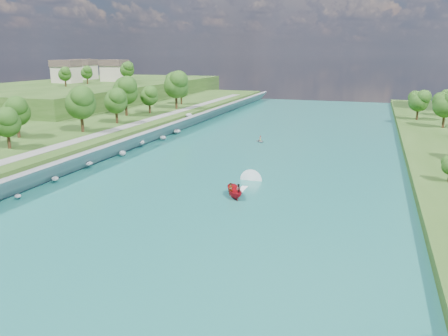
% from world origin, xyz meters
% --- Properties ---
extents(ground, '(260.00, 260.00, 0.00)m').
position_xyz_m(ground, '(0.00, 0.00, 0.00)').
color(ground, '#2D5119').
rests_on(ground, ground).
extents(river_water, '(55.00, 240.00, 0.10)m').
position_xyz_m(river_water, '(0.00, 20.00, 0.05)').
color(river_water, '#1A655D').
rests_on(river_water, ground).
extents(berm_west, '(45.00, 240.00, 3.50)m').
position_xyz_m(berm_west, '(-50.00, 20.00, 1.75)').
color(berm_west, '#2D5119').
rests_on(berm_west, ground).
extents(ridge_west, '(60.00, 120.00, 9.00)m').
position_xyz_m(ridge_west, '(-82.50, 95.00, 4.50)').
color(ridge_west, '#2D5119').
rests_on(ridge_west, ground).
extents(riprap_bank, '(3.54, 236.00, 4.18)m').
position_xyz_m(riprap_bank, '(-25.84, 19.39, 1.78)').
color(riprap_bank, slate).
rests_on(riprap_bank, ground).
extents(riverside_path, '(3.00, 200.00, 0.10)m').
position_xyz_m(riverside_path, '(-32.50, 20.00, 3.55)').
color(riverside_path, gray).
rests_on(riverside_path, berm_west).
extents(ridge_houses, '(29.50, 29.50, 8.40)m').
position_xyz_m(ridge_houses, '(-88.67, 100.00, 13.31)').
color(ridge_houses, beige).
rests_on(ridge_houses, ridge_west).
extents(trees_ridge, '(17.15, 38.41, 9.31)m').
position_xyz_m(trees_ridge, '(-73.10, 89.39, 13.14)').
color(trees_ridge, '#144B14').
rests_on(trees_ridge, ridge_west).
extents(motorboat, '(3.64, 19.11, 2.15)m').
position_xyz_m(motorboat, '(3.40, 5.14, 0.84)').
color(motorboat, '#AC0D18').
rests_on(motorboat, river_water).
extents(raft, '(2.87, 3.20, 1.48)m').
position_xyz_m(raft, '(-2.97, 43.60, 0.43)').
color(raft, '#9B9FA3').
rests_on(raft, river_water).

